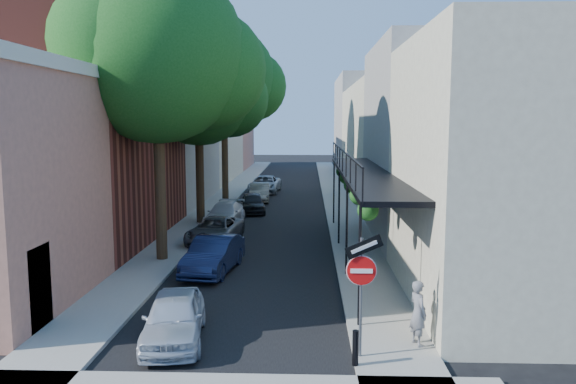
# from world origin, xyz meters

# --- Properties ---
(ground) EXTENTS (160.00, 160.00, 0.00)m
(ground) POSITION_xyz_m (0.00, 0.00, 0.00)
(ground) COLOR black
(ground) RESTS_ON ground
(road_surface) EXTENTS (6.00, 64.00, 0.01)m
(road_surface) POSITION_xyz_m (0.00, 30.00, 0.01)
(road_surface) COLOR black
(road_surface) RESTS_ON ground
(sidewalk_left) EXTENTS (2.00, 64.00, 0.12)m
(sidewalk_left) POSITION_xyz_m (-4.00, 30.00, 0.06)
(sidewalk_left) COLOR gray
(sidewalk_left) RESTS_ON ground
(sidewalk_right) EXTENTS (2.00, 64.00, 0.12)m
(sidewalk_right) POSITION_xyz_m (4.00, 30.00, 0.06)
(sidewalk_right) COLOR gray
(sidewalk_right) RESTS_ON ground
(buildings_left) EXTENTS (10.10, 59.10, 12.00)m
(buildings_left) POSITION_xyz_m (-9.30, 28.76, 4.94)
(buildings_left) COLOR tan
(buildings_left) RESTS_ON ground
(buildings_right) EXTENTS (9.80, 55.00, 10.00)m
(buildings_right) POSITION_xyz_m (8.99, 29.49, 4.42)
(buildings_right) COLOR beige
(buildings_right) RESTS_ON ground
(sign_post) EXTENTS (0.89, 0.17, 2.99)m
(sign_post) POSITION_xyz_m (3.16, 0.97, 2.04)
(sign_post) COLOR #595B60
(sign_post) RESTS_ON ground
(bollard) EXTENTS (0.14, 0.14, 0.80)m
(bollard) POSITION_xyz_m (3.00, 0.50, 0.52)
(bollard) COLOR black
(bollard) RESTS_ON sidewalk_right
(oak_near) EXTENTS (7.48, 6.80, 11.42)m
(oak_near) POSITION_xyz_m (-3.37, 10.26, 7.88)
(oak_near) COLOR #342415
(oak_near) RESTS_ON ground
(oak_mid) EXTENTS (6.60, 6.00, 10.20)m
(oak_mid) POSITION_xyz_m (-3.42, 18.23, 7.06)
(oak_mid) COLOR #342415
(oak_mid) RESTS_ON ground
(oak_far) EXTENTS (7.70, 7.00, 11.90)m
(oak_far) POSITION_xyz_m (-3.35, 27.27, 8.26)
(oak_far) COLOR #342415
(oak_far) RESTS_ON ground
(parked_car_a) EXTENTS (1.91, 3.76, 1.23)m
(parked_car_a) POSITION_xyz_m (-1.40, 2.01, 0.61)
(parked_car_a) COLOR #B4BCC8
(parked_car_a) RESTS_ON ground
(parked_car_b) EXTENTS (1.89, 4.14, 1.32)m
(parked_car_b) POSITION_xyz_m (-1.50, 8.47, 0.66)
(parked_car_b) COLOR #121A3A
(parked_car_b) RESTS_ON ground
(parked_car_c) EXTENTS (2.41, 4.36, 1.16)m
(parked_car_c) POSITION_xyz_m (-2.26, 13.39, 0.58)
(parked_car_c) COLOR #55565C
(parked_car_c) RESTS_ON ground
(parked_car_d) EXTENTS (1.94, 4.18, 1.18)m
(parked_car_d) POSITION_xyz_m (-2.47, 17.80, 0.59)
(parked_car_d) COLOR silver
(parked_car_d) RESTS_ON ground
(parked_car_e) EXTENTS (1.90, 3.71, 1.21)m
(parked_car_e) POSITION_xyz_m (-1.40, 21.91, 0.60)
(parked_car_e) COLOR black
(parked_car_e) RESTS_ON ground
(parked_car_f) EXTENTS (1.52, 3.83, 1.24)m
(parked_car_f) POSITION_xyz_m (-1.40, 26.69, 0.62)
(parked_car_f) COLOR gray
(parked_car_f) RESTS_ON ground
(parked_car_g) EXTENTS (2.43, 4.80, 1.30)m
(parked_car_g) POSITION_xyz_m (-1.40, 31.43, 0.65)
(parked_car_g) COLOR #9CA5AF
(parked_car_g) RESTS_ON ground
(pedestrian) EXTENTS (0.56, 0.68, 1.59)m
(pedestrian) POSITION_xyz_m (4.60, 1.73, 0.92)
(pedestrian) COLOR slate
(pedestrian) RESTS_ON sidewalk_right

